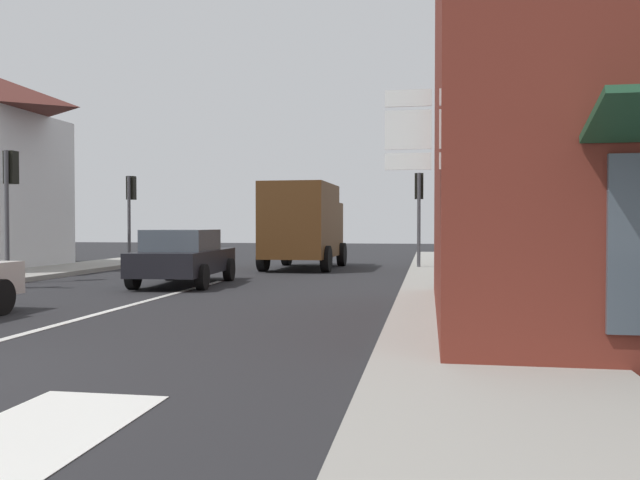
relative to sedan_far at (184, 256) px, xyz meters
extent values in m
plane|color=#232326|center=(0.60, -0.78, -0.76)|extent=(80.00, 80.00, 0.00)
cube|color=gray|center=(7.10, -2.78, -0.69)|extent=(2.63, 44.00, 0.14)
cube|color=silver|center=(0.60, -4.78, -0.75)|extent=(0.16, 12.00, 0.01)
cube|color=silver|center=(3.45, -11.78, -0.75)|extent=(1.20, 2.20, 0.01)
cube|color=black|center=(0.00, 0.07, -0.14)|extent=(2.01, 4.30, 0.60)
cube|color=#47515B|center=(0.01, -0.18, 0.43)|extent=(1.68, 2.19, 0.55)
cylinder|color=black|center=(-0.96, 1.36, -0.44)|extent=(0.26, 0.65, 0.64)
cylinder|color=black|center=(0.79, 1.47, -0.44)|extent=(0.26, 0.65, 0.64)
cylinder|color=black|center=(-0.79, -1.33, -0.44)|extent=(0.26, 0.65, 0.64)
cylinder|color=black|center=(0.95, -1.23, -0.44)|extent=(0.26, 0.65, 0.64)
cube|color=#4C2D14|center=(1.94, 6.15, 0.99)|extent=(2.28, 3.75, 2.60)
cube|color=#4C2D14|center=(1.99, 8.65, 0.69)|extent=(2.12, 1.35, 2.00)
cube|color=#47515B|center=(1.99, 8.70, 1.49)|extent=(1.76, 0.14, 0.70)
cylinder|color=black|center=(0.89, 8.62, -0.31)|extent=(0.30, 0.91, 0.90)
cylinder|color=black|center=(3.09, 8.58, -0.31)|extent=(0.30, 0.91, 0.90)
cylinder|color=black|center=(0.82, 5.22, -0.31)|extent=(0.30, 0.91, 0.90)
cylinder|color=black|center=(3.02, 5.18, -0.31)|extent=(0.30, 0.91, 0.90)
cylinder|color=brown|center=(6.77, -9.29, 0.84)|extent=(0.14, 0.14, 3.20)
cube|color=white|center=(6.19, -9.24, 2.20)|extent=(0.50, 0.03, 0.18)
cube|color=black|center=(6.19, -9.22, 2.20)|extent=(0.43, 0.01, 0.13)
cube|color=white|center=(6.19, -9.24, 1.86)|extent=(0.50, 0.03, 0.42)
cube|color=black|center=(6.19, -9.22, 1.86)|extent=(0.43, 0.01, 0.32)
cube|color=white|center=(6.19, -9.24, 1.52)|extent=(0.50, 0.03, 0.18)
cube|color=black|center=(6.19, -9.22, 1.52)|extent=(0.43, 0.01, 0.13)
cube|color=white|center=(6.77, -9.24, 2.20)|extent=(0.50, 0.03, 0.18)
cube|color=black|center=(6.77, -9.22, 2.20)|extent=(0.43, 0.01, 0.13)
cube|color=white|center=(6.77, -9.24, 1.86)|extent=(0.50, 0.03, 0.42)
cube|color=black|center=(6.77, -9.22, 1.86)|extent=(0.43, 0.01, 0.32)
cube|color=white|center=(6.77, -9.24, 1.52)|extent=(0.50, 0.03, 0.18)
cube|color=black|center=(6.77, -9.22, 1.52)|extent=(0.43, 0.01, 0.13)
cube|color=white|center=(7.35, -9.24, 2.20)|extent=(0.50, 0.03, 0.18)
cube|color=black|center=(7.35, -9.22, 2.20)|extent=(0.43, 0.01, 0.13)
cube|color=white|center=(7.35, -9.24, 1.86)|extent=(0.50, 0.03, 0.42)
cube|color=black|center=(7.35, -9.22, 1.86)|extent=(0.43, 0.01, 0.32)
cube|color=white|center=(7.35, -9.24, 1.52)|extent=(0.50, 0.03, 0.18)
cube|color=black|center=(7.35, -9.22, 1.52)|extent=(0.43, 0.01, 0.13)
cylinder|color=#47474C|center=(-4.88, -0.41, 1.05)|extent=(0.12, 0.12, 3.62)
cube|color=black|center=(-4.88, -0.21, 2.41)|extent=(0.30, 0.28, 0.90)
sphere|color=#360303|center=(-4.88, -0.07, 2.68)|extent=(0.18, 0.18, 0.18)
sphere|color=orange|center=(-4.88, -0.07, 2.40)|extent=(0.18, 0.18, 0.18)
sphere|color=black|center=(-4.88, -0.07, 2.12)|extent=(0.18, 0.18, 0.18)
cylinder|color=#47474C|center=(6.08, 6.39, 0.94)|extent=(0.12, 0.12, 3.40)
cube|color=black|center=(6.08, 6.59, 2.19)|extent=(0.30, 0.28, 0.90)
sphere|color=#360303|center=(6.08, 6.73, 2.46)|extent=(0.18, 0.18, 0.18)
sphere|color=orange|center=(6.08, 6.73, 2.18)|extent=(0.18, 0.18, 0.18)
sphere|color=black|center=(6.08, 6.73, 1.90)|extent=(0.18, 0.18, 0.18)
cylinder|color=#47474C|center=(-4.88, 6.85, 0.97)|extent=(0.12, 0.12, 3.47)
cube|color=black|center=(-4.88, 7.05, 2.26)|extent=(0.30, 0.28, 0.90)
sphere|color=#360303|center=(-4.88, 7.19, 2.53)|extent=(0.18, 0.18, 0.18)
sphere|color=orange|center=(-4.88, 7.19, 2.25)|extent=(0.18, 0.18, 0.18)
sphere|color=black|center=(-4.88, 7.19, 1.97)|extent=(0.18, 0.18, 0.18)
camera|label=1|loc=(6.40, -16.29, 0.83)|focal=36.30mm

